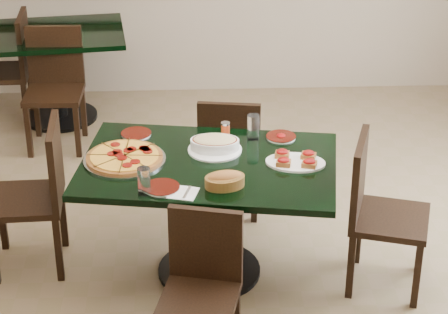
{
  "coord_description": "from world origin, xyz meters",
  "views": [
    {
      "loc": [
        -0.23,
        -4.46,
        3.06
      ],
      "look_at": [
        -0.02,
        0.0,
        0.74
      ],
      "focal_mm": 70.0,
      "sensor_mm": 36.0,
      "label": 1
    }
  ],
  "objects_px": {
    "lasagna_casserole": "(215,144)",
    "bruschetta_platter": "(296,160)",
    "chair_near": "(202,280)",
    "chair_right": "(376,206)",
    "back_table": "(55,59)",
    "chair_far": "(230,150)",
    "main_table": "(209,191)",
    "back_chair_left": "(12,64)",
    "pepperoni_pizza": "(125,157)",
    "chair_left": "(39,188)",
    "back_chair_near": "(55,81)",
    "bread_basket": "(225,180)"
  },
  "relations": [
    {
      "from": "lasagna_casserole",
      "to": "bruschetta_platter",
      "type": "bearing_deg",
      "value": -18.35
    },
    {
      "from": "chair_near",
      "to": "chair_right",
      "type": "relative_size",
      "value": 0.89
    },
    {
      "from": "back_table",
      "to": "bruschetta_platter",
      "type": "xyz_separation_m",
      "value": [
        1.66,
        -2.32,
        0.25
      ]
    },
    {
      "from": "back_table",
      "to": "bruschetta_platter",
      "type": "distance_m",
      "value": 2.86
    },
    {
      "from": "chair_right",
      "to": "chair_far",
      "type": "bearing_deg",
      "value": 61.03
    },
    {
      "from": "chair_far",
      "to": "back_table",
      "type": "bearing_deg",
      "value": -42.02
    },
    {
      "from": "main_table",
      "to": "chair_far",
      "type": "height_order",
      "value": "chair_far"
    },
    {
      "from": "back_chair_left",
      "to": "bruschetta_platter",
      "type": "height_order",
      "value": "back_chair_left"
    },
    {
      "from": "main_table",
      "to": "chair_right",
      "type": "relative_size",
      "value": 1.7
    },
    {
      "from": "chair_right",
      "to": "back_chair_left",
      "type": "height_order",
      "value": "chair_right"
    },
    {
      "from": "lasagna_casserole",
      "to": "pepperoni_pizza",
      "type": "bearing_deg",
      "value": -165.72
    },
    {
      "from": "chair_left",
      "to": "lasagna_casserole",
      "type": "xyz_separation_m",
      "value": [
        1.04,
        0.0,
        0.27
      ]
    },
    {
      "from": "main_table",
      "to": "lasagna_casserole",
      "type": "relative_size",
      "value": 4.98
    },
    {
      "from": "pepperoni_pizza",
      "to": "chair_left",
      "type": "bearing_deg",
      "value": 169.57
    },
    {
      "from": "chair_left",
      "to": "lasagna_casserole",
      "type": "bearing_deg",
      "value": 87.39
    },
    {
      "from": "lasagna_casserole",
      "to": "bruschetta_platter",
      "type": "distance_m",
      "value": 0.49
    },
    {
      "from": "back_chair_near",
      "to": "back_chair_left",
      "type": "xyz_separation_m",
      "value": [
        -0.38,
        0.36,
        0.0
      ]
    },
    {
      "from": "pepperoni_pizza",
      "to": "chair_far",
      "type": "bearing_deg",
      "value": 44.96
    },
    {
      "from": "lasagna_casserole",
      "to": "chair_near",
      "type": "bearing_deg",
      "value": -92.61
    },
    {
      "from": "chair_right",
      "to": "back_table",
      "type": "bearing_deg",
      "value": 58.44
    },
    {
      "from": "pepperoni_pizza",
      "to": "lasagna_casserole",
      "type": "xyz_separation_m",
      "value": [
        0.52,
        0.1,
        0.03
      ]
    },
    {
      "from": "chair_far",
      "to": "chair_left",
      "type": "height_order",
      "value": "chair_left"
    },
    {
      "from": "chair_far",
      "to": "back_chair_near",
      "type": "distance_m",
      "value": 1.73
    },
    {
      "from": "lasagna_casserole",
      "to": "back_table",
      "type": "bearing_deg",
      "value": 123.35
    },
    {
      "from": "chair_near",
      "to": "chair_right",
      "type": "height_order",
      "value": "chair_right"
    },
    {
      "from": "back_chair_near",
      "to": "back_chair_left",
      "type": "height_order",
      "value": "back_chair_left"
    },
    {
      "from": "chair_far",
      "to": "back_chair_left",
      "type": "bearing_deg",
      "value": -34.25
    },
    {
      "from": "pepperoni_pizza",
      "to": "bruschetta_platter",
      "type": "distance_m",
      "value": 0.97
    },
    {
      "from": "chair_right",
      "to": "lasagna_casserole",
      "type": "relative_size",
      "value": 2.93
    },
    {
      "from": "main_table",
      "to": "chair_right",
      "type": "bearing_deg",
      "value": 1.05
    },
    {
      "from": "back_table",
      "to": "back_chair_near",
      "type": "relative_size",
      "value": 1.31
    },
    {
      "from": "bruschetta_platter",
      "to": "back_table",
      "type": "bearing_deg",
      "value": 136.22
    },
    {
      "from": "main_table",
      "to": "chair_left",
      "type": "distance_m",
      "value": 1.01
    },
    {
      "from": "chair_near",
      "to": "lasagna_casserole",
      "type": "distance_m",
      "value": 0.94
    },
    {
      "from": "back_table",
      "to": "pepperoni_pizza",
      "type": "distance_m",
      "value": 2.35
    },
    {
      "from": "chair_far",
      "to": "bruschetta_platter",
      "type": "relative_size",
      "value": 2.26
    },
    {
      "from": "chair_left",
      "to": "pepperoni_pizza",
      "type": "bearing_deg",
      "value": 76.96
    },
    {
      "from": "back_chair_left",
      "to": "bruschetta_platter",
      "type": "xyz_separation_m",
      "value": [
        2.0,
        -2.24,
        0.26
      ]
    },
    {
      "from": "chair_far",
      "to": "bread_basket",
      "type": "bearing_deg",
      "value": 93.39
    },
    {
      "from": "main_table",
      "to": "back_chair_left",
      "type": "height_order",
      "value": "back_chair_left"
    },
    {
      "from": "chair_left",
      "to": "pepperoni_pizza",
      "type": "xyz_separation_m",
      "value": [
        0.52,
        -0.1,
        0.24
      ]
    },
    {
      "from": "back_table",
      "to": "lasagna_casserole",
      "type": "xyz_separation_m",
      "value": [
        1.21,
        -2.14,
        0.27
      ]
    },
    {
      "from": "main_table",
      "to": "back_chair_near",
      "type": "height_order",
      "value": "back_chair_near"
    },
    {
      "from": "main_table",
      "to": "back_table",
      "type": "bearing_deg",
      "value": 126.23
    },
    {
      "from": "main_table",
      "to": "back_table",
      "type": "xyz_separation_m",
      "value": [
        -1.17,
        2.28,
        -0.04
      ]
    },
    {
      "from": "back_table",
      "to": "bread_basket",
      "type": "relative_size",
      "value": 4.85
    },
    {
      "from": "back_chair_near",
      "to": "back_chair_left",
      "type": "bearing_deg",
      "value": 138.13
    },
    {
      "from": "chair_near",
      "to": "chair_right",
      "type": "xyz_separation_m",
      "value": [
        1.01,
        0.59,
        0.07
      ]
    },
    {
      "from": "main_table",
      "to": "chair_left",
      "type": "xyz_separation_m",
      "value": [
        -1.0,
        0.15,
        -0.04
      ]
    },
    {
      "from": "main_table",
      "to": "lasagna_casserole",
      "type": "height_order",
      "value": "lasagna_casserole"
    }
  ]
}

